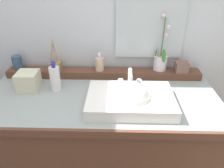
{
  "coord_description": "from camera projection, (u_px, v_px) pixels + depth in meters",
  "views": [
    {
      "loc": [
        0.1,
        -1.1,
        1.55
      ],
      "look_at": [
        0.07,
        -0.03,
        0.95
      ],
      "focal_mm": 34.09,
      "sensor_mm": 36.0,
      "label": 1
    }
  ],
  "objects": [
    {
      "name": "reed_diffuser",
      "position": [
        56.0,
        65.0,
        1.5
      ],
      "size": [
        0.08,
        0.08,
        0.22
      ],
      "color": "olive",
      "rests_on": "back_ledge"
    },
    {
      "name": "soap_dispenser",
      "position": [
        100.0,
        64.0,
        1.48
      ],
      "size": [
        0.06,
        0.06,
        0.13
      ],
      "color": "beige",
      "rests_on": "back_ledge"
    },
    {
      "name": "tissue_box",
      "position": [
        28.0,
        81.0,
        1.35
      ],
      "size": [
        0.13,
        0.13,
        0.12
      ],
      "primitive_type": "cube",
      "rotation": [
        0.0,
        0.0,
        0.02
      ],
      "color": "beige",
      "rests_on": "vanity_cabinet"
    },
    {
      "name": "sink_basin",
      "position": [
        130.0,
        101.0,
        1.19
      ],
      "size": [
        0.49,
        0.33,
        0.26
      ],
      "color": "white",
      "rests_on": "vanity_cabinet"
    },
    {
      "name": "potted_plant",
      "position": [
        161.0,
        59.0,
        1.47
      ],
      "size": [
        0.09,
        0.1,
        0.38
      ],
      "color": "silver",
      "rests_on": "back_ledge"
    },
    {
      "name": "vanity_cabinet",
      "position": [
        102.0,
        146.0,
        1.51
      ],
      "size": [
        1.44,
        0.65,
        0.86
      ],
      "color": "brown",
      "rests_on": "ground"
    },
    {
      "name": "wall_back",
      "position": [
        104.0,
        15.0,
        1.49
      ],
      "size": [
        2.96,
        0.2,
        2.5
      ],
      "primitive_type": "cube",
      "color": "silver",
      "rests_on": "ground"
    },
    {
      "name": "tumbler_cup",
      "position": [
        17.0,
        62.0,
        1.5
      ],
      "size": [
        0.07,
        0.07,
        0.1
      ],
      "primitive_type": "cylinder",
      "color": "#344D66",
      "rests_on": "back_ledge"
    },
    {
      "name": "lotion_bottle",
      "position": [
        55.0,
        78.0,
        1.33
      ],
      "size": [
        0.06,
        0.07,
        0.2
      ],
      "color": "white",
      "rests_on": "vanity_cabinet"
    },
    {
      "name": "trinket_box",
      "position": [
        181.0,
        67.0,
        1.46
      ],
      "size": [
        0.09,
        0.07,
        0.07
      ],
      "primitive_type": "cube",
      "rotation": [
        0.0,
        0.0,
        0.04
      ],
      "color": "brown",
      "rests_on": "back_ledge"
    },
    {
      "name": "mirror",
      "position": [
        152.0,
        9.0,
        1.35
      ],
      "size": [
        0.46,
        0.02,
        0.65
      ],
      "primitive_type": "cube",
      "color": "silver"
    },
    {
      "name": "back_ledge",
      "position": [
        103.0,
        73.0,
        1.52
      ],
      "size": [
        1.36,
        0.11,
        0.05
      ],
      "primitive_type": "cube",
      "color": "brown",
      "rests_on": "vanity_cabinet"
    }
  ]
}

